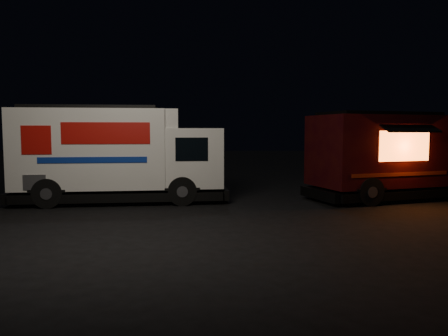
% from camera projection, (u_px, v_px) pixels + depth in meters
% --- Properties ---
extents(ground, '(80.00, 80.00, 0.00)m').
position_uv_depth(ground, '(195.00, 213.00, 12.39)').
color(ground, black).
rests_on(ground, ground).
extents(white_truck, '(7.15, 3.16, 3.14)m').
position_uv_depth(white_truck, '(121.00, 154.00, 14.38)').
color(white_truck, silver).
rests_on(white_truck, ground).
extents(red_truck, '(6.77, 4.28, 2.96)m').
position_uv_depth(red_truck, '(398.00, 156.00, 15.09)').
color(red_truck, '#3C0D0A').
rests_on(red_truck, ground).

